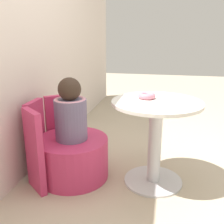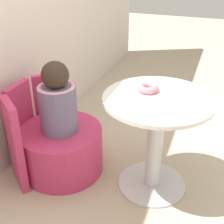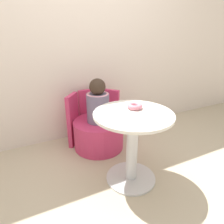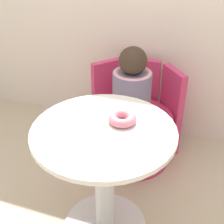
{
  "view_description": "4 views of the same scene",
  "coord_description": "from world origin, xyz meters",
  "views": [
    {
      "loc": [
        -1.86,
        -0.05,
        1.18
      ],
      "look_at": [
        0.01,
        0.35,
        0.61
      ],
      "focal_mm": 42.0,
      "sensor_mm": 36.0,
      "label": 1
    },
    {
      "loc": [
        -1.62,
        -0.3,
        1.52
      ],
      "look_at": [
        0.06,
        0.31,
        0.55
      ],
      "focal_mm": 50.0,
      "sensor_mm": 36.0,
      "label": 2
    },
    {
      "loc": [
        -0.77,
        -1.3,
        1.33
      ],
      "look_at": [
        0.03,
        0.32,
        0.6
      ],
      "focal_mm": 32.0,
      "sensor_mm": 36.0,
      "label": 3
    },
    {
      "loc": [
        0.52,
        -1.1,
        1.52
      ],
      "look_at": [
        0.03,
        0.32,
        0.6
      ],
      "focal_mm": 50.0,
      "sensor_mm": 36.0,
      "label": 4
    }
  ],
  "objects": [
    {
      "name": "child_figure",
      "position": [
        0.04,
        0.7,
        0.57
      ],
      "size": [
        0.26,
        0.26,
        0.51
      ],
      "color": "slate",
      "rests_on": "tub_chair"
    },
    {
      "name": "booth_backrest",
      "position": [
        0.04,
        0.94,
        0.32
      ],
      "size": [
        0.7,
        0.25,
        0.65
      ],
      "color": "#C63360",
      "rests_on": "ground_plane"
    },
    {
      "name": "donut",
      "position": [
        0.15,
        0.1,
        0.71
      ],
      "size": [
        0.14,
        0.14,
        0.04
      ],
      "color": "pink",
      "rests_on": "round_table"
    },
    {
      "name": "ground_plane",
      "position": [
        0.0,
        0.0,
        0.0
      ],
      "size": [
        12.0,
        12.0,
        0.0
      ],
      "primitive_type": "plane",
      "color": "#B7A88E"
    },
    {
      "name": "round_table",
      "position": [
        0.09,
        0.02,
        0.46
      ],
      "size": [
        0.69,
        0.69,
        0.69
      ],
      "color": "silver",
      "rests_on": "ground_plane"
    },
    {
      "name": "tub_chair",
      "position": [
        0.04,
        0.7,
        0.17
      ],
      "size": [
        0.6,
        0.6,
        0.34
      ],
      "color": "#C63360",
      "rests_on": "ground_plane"
    },
    {
      "name": "back_wall",
      "position": [
        0.0,
        1.13,
        1.2
      ],
      "size": [
        6.0,
        0.06,
        2.4
      ],
      "color": "silver",
      "rests_on": "ground_plane"
    }
  ]
}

